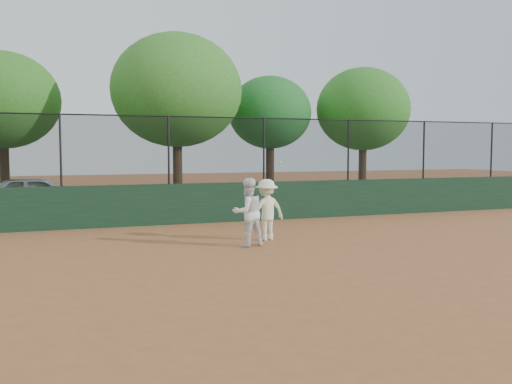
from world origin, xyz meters
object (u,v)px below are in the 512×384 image
object	(u,v)px
tree_2	(177,90)
tree_4	(363,109)
tree_1	(2,100)
parked_car	(38,195)
player_main	(267,210)
tree_3	(270,113)
player_second	(248,212)

from	to	relation	value
tree_2	tree_4	xyz separation A→B (m)	(8.67, 0.82, -0.45)
tree_1	parked_car	bearing A→B (deg)	-67.61
parked_car	tree_1	bearing A→B (deg)	23.65
parked_car	tree_4	distance (m)	14.16
parked_car	tree_1	world-z (taller)	tree_1
player_main	tree_3	distance (m)	11.27
tree_3	tree_4	xyz separation A→B (m)	(4.28, -0.56, 0.22)
player_main	parked_car	bearing A→B (deg)	123.10
parked_car	tree_2	bearing A→B (deg)	-81.89
parked_car	tree_4	bearing A→B (deg)	-82.81
player_main	tree_1	xyz separation A→B (m)	(-6.43, 10.92, 3.32)
player_main	tree_2	bearing A→B (deg)	91.46
player_second	tree_4	world-z (taller)	tree_4
tree_1	tree_2	xyz separation A→B (m)	(6.21, -2.28, 0.38)
player_main	tree_4	size ratio (longest dim) A/B	0.33
player_second	tree_2	bearing A→B (deg)	-104.64
player_main	tree_1	bearing A→B (deg)	120.48
tree_1	tree_3	size ratio (longest dim) A/B	1.11
player_second	tree_3	xyz separation A→B (m)	(4.91, 10.70, 2.98)
parked_car	player_main	xyz separation A→B (m)	(5.24, -8.04, 0.09)
player_main	tree_4	xyz separation A→B (m)	(8.45, 9.46, 3.24)
parked_car	tree_2	world-z (taller)	tree_2
parked_car	player_main	size ratio (longest dim) A/B	2.00
parked_car	player_main	bearing A→B (deg)	-145.65
tree_3	player_main	bearing A→B (deg)	-112.60
player_second	parked_car	bearing A→B (deg)	-74.15
tree_2	tree_1	bearing A→B (deg)	159.82
player_main	tree_2	world-z (taller)	tree_2
player_second	player_main	distance (m)	1.00
player_second	tree_2	size ratio (longest dim) A/B	0.24
player_second	tree_3	distance (m)	12.14
player_main	tree_1	world-z (taller)	tree_1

